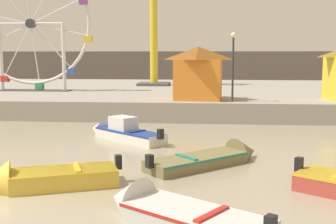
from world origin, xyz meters
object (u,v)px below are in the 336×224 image
motorboat_olive_wood (216,157)px  carnival_booth_orange_canopy (198,72)px  motorboat_mustard_yellow (41,179)px  ferris_wheel_white_frame (31,26)px  motorboat_pale_grey (166,211)px  drop_tower_yellow_tower (154,9)px  promenade_lamp_near (233,57)px  motorboat_white_red_stripe (120,132)px

motorboat_olive_wood → carnival_booth_orange_canopy: 11.75m
motorboat_mustard_yellow → carnival_booth_orange_canopy: size_ratio=1.27×
motorboat_mustard_yellow → ferris_wheel_white_frame: ferris_wheel_white_frame is taller
ferris_wheel_white_frame → carnival_booth_orange_canopy: 14.32m
motorboat_pale_grey → motorboat_olive_wood: 5.97m
motorboat_pale_grey → carnival_booth_orange_canopy: carnival_booth_orange_canopy is taller
drop_tower_yellow_tower → carnival_booth_orange_canopy: drop_tower_yellow_tower is taller
promenade_lamp_near → motorboat_pale_grey: bearing=-98.6°
ferris_wheel_white_frame → drop_tower_yellow_tower: bearing=39.4°
ferris_wheel_white_frame → motorboat_olive_wood: bearing=-50.8°
motorboat_pale_grey → ferris_wheel_white_frame: 26.57m
motorboat_pale_grey → motorboat_white_red_stripe: motorboat_white_red_stripe is taller
motorboat_mustard_yellow → motorboat_white_red_stripe: (0.80, 8.01, 0.05)m
motorboat_mustard_yellow → carnival_booth_orange_canopy: carnival_booth_orange_canopy is taller
drop_tower_yellow_tower → motorboat_mustard_yellow: bearing=-90.2°
ferris_wheel_white_frame → carnival_booth_orange_canopy: bearing=-23.2°
ferris_wheel_white_frame → motorboat_pale_grey: bearing=-61.3°
motorboat_mustard_yellow → ferris_wheel_white_frame: 22.88m
motorboat_mustard_yellow → drop_tower_yellow_tower: drop_tower_yellow_tower is taller
drop_tower_yellow_tower → ferris_wheel_white_frame: bearing=-140.6°
motorboat_pale_grey → ferris_wheel_white_frame: ferris_wheel_white_frame is taller
motorboat_olive_wood → carnival_booth_orange_canopy: size_ratio=1.37×
motorboat_pale_grey → ferris_wheel_white_frame: size_ratio=0.46×
motorboat_olive_wood → drop_tower_yellow_tower: size_ratio=0.34×
carnival_booth_orange_canopy → promenade_lamp_near: promenade_lamp_near is taller
motorboat_white_red_stripe → carnival_booth_orange_canopy: carnival_booth_orange_canopy is taller
drop_tower_yellow_tower → promenade_lamp_near: (6.35, -13.65, -4.18)m
motorboat_pale_grey → motorboat_olive_wood: bearing=-68.7°
motorboat_olive_wood → carnival_booth_orange_canopy: bearing=52.8°
motorboat_pale_grey → carnival_booth_orange_canopy: size_ratio=1.36×
ferris_wheel_white_frame → drop_tower_yellow_tower: 11.21m
motorboat_pale_grey → promenade_lamp_near: size_ratio=1.10×
carnival_booth_orange_canopy → motorboat_white_red_stripe: bearing=-113.1°
motorboat_mustard_yellow → promenade_lamp_near: 15.65m
motorboat_white_red_stripe → promenade_lamp_near: bearing=-93.2°
motorboat_olive_wood → ferris_wheel_white_frame: size_ratio=0.46×
drop_tower_yellow_tower → motorboat_white_red_stripe: bearing=-87.9°
drop_tower_yellow_tower → promenade_lamp_near: drop_tower_yellow_tower is taller
motorboat_pale_grey → carnival_booth_orange_canopy: 17.44m
drop_tower_yellow_tower → motorboat_pale_grey: bearing=-82.5°
promenade_lamp_near → drop_tower_yellow_tower: bearing=115.0°
motorboat_mustard_yellow → drop_tower_yellow_tower: (0.08, 27.47, 7.74)m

